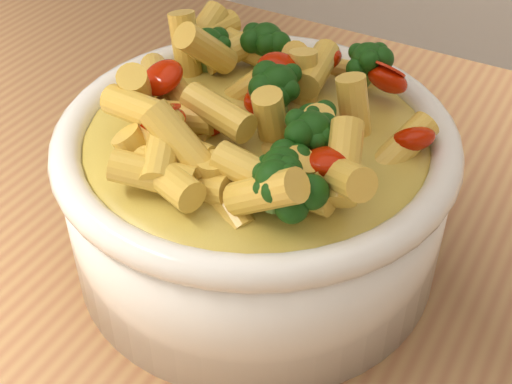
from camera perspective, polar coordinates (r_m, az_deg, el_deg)
The scene contains 3 objects.
table at distance 0.58m, azimuth -1.85°, elevation -14.79°, with size 1.20×0.80×0.90m.
serving_bowl at distance 0.49m, azimuth 0.00°, elevation 0.13°, with size 0.26×0.26×0.11m.
pasta_salad at distance 0.45m, azimuth 0.00°, elevation 7.10°, with size 0.21×0.21×0.05m.
Camera 1 is at (0.18, -0.28, 1.27)m, focal length 50.00 mm.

